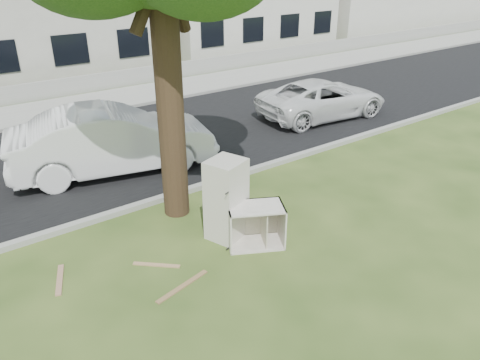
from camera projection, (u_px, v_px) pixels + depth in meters
ground at (241, 242)px, 9.11m from camera, size 120.00×120.00×0.00m
road at (117, 149)px, 13.46m from camera, size 120.00×7.00×0.01m
kerb_near at (178, 195)px, 10.89m from camera, size 120.00×0.18×0.12m
kerb_far at (76, 118)px, 16.03m from camera, size 120.00×0.18×0.12m
sidewalk at (62, 108)px, 17.08m from camera, size 120.00×2.80×0.01m
low_wall at (48, 90)px, 18.09m from camera, size 120.00×0.15×0.70m
fridge at (226, 200)px, 8.97m from camera, size 0.84×0.81×1.63m
cabinet at (255, 225)px, 8.89m from camera, size 1.24×1.07×0.82m
plank_a at (182, 286)px, 7.88m from camera, size 1.11×0.34×0.02m
plank_b at (156, 265)px, 8.43m from camera, size 0.69×0.65×0.02m
plank_c at (60, 280)px, 8.04m from camera, size 0.39×0.85×0.02m
car_center at (113, 140)px, 11.82m from camera, size 5.36×2.90×1.68m
car_right at (323, 99)px, 15.92m from camera, size 4.79×2.60×1.28m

